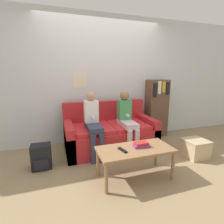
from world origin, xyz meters
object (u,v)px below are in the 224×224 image
person_left (93,122)px  person_right (127,118)px  coffee_table (135,152)px  storage_box (195,148)px  couch (110,134)px  bookshelf (157,108)px  tv_remote (122,150)px  backpack (41,157)px

person_left → person_right: bearing=0.2°
coffee_table → storage_box: coffee_table is taller
couch → person_left: bearing=-150.6°
couch → person_right: bearing=-37.5°
bookshelf → coffee_table: bearing=-131.0°
bookshelf → couch: bearing=-165.0°
coffee_table → person_right: person_right is taller
person_left → bookshelf: 1.70m
person_right → bookshelf: (0.98, 0.54, 0.03)m
tv_remote → bookshelf: (1.42, 1.42, 0.21)m
couch → tv_remote: couch is taller
bookshelf → storage_box: (0.06, -1.18, -0.50)m
tv_remote → storage_box: size_ratio=0.45×
storage_box → couch: bearing=147.0°
couch → person_right: size_ratio=1.51×
coffee_table → tv_remote: (-0.19, -0.02, 0.06)m
coffee_table → storage_box: bearing=10.2°
coffee_table → tv_remote: 0.20m
bookshelf → backpack: size_ratio=3.41×
person_right → coffee_table: bearing=-106.0°
bookshelf → tv_remote: bearing=-134.9°
couch → coffee_table: 1.08m
person_left → backpack: 0.98m
storage_box → backpack: backpack is taller
couch → backpack: (-1.23, -0.39, -0.10)m
storage_box → bookshelf: bearing=92.7°
bookshelf → person_right: bearing=-151.0°
person_right → storage_box: 1.30m
coffee_table → tv_remote: tv_remote is taller
backpack → person_right: bearing=7.2°
person_left → backpack: (-0.86, -0.19, -0.43)m
coffee_table → person_right: (0.25, 0.87, 0.24)m
person_right → backpack: bearing=-172.8°
coffee_table → bookshelf: (1.22, 1.41, 0.27)m
storage_box → backpack: (-2.52, 0.45, 0.03)m
person_right → storage_box: person_right is taller
couch → backpack: size_ratio=4.45×
person_left → backpack: size_ratio=2.94×
couch → storage_box: (1.30, -0.84, -0.13)m
couch → bookshelf: size_ratio=1.30×
coffee_table → person_left: bearing=114.2°
person_left → storage_box: bearing=-20.8°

